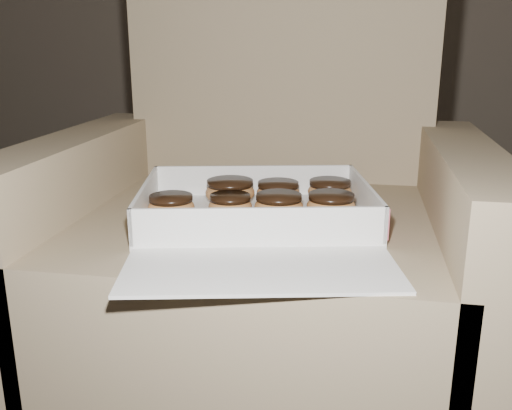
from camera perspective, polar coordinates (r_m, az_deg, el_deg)
The scene contains 12 objects.
armchair at distance 1.12m, azimuth 0.69°, elevation -5.52°, with size 0.82×0.70×0.86m.
bakery_box at distance 0.95m, azimuth 0.27°, elevation -1.55°, with size 0.47×0.52×0.07m.
donut_a at distance 0.98m, azimuth -8.47°, elevation -0.08°, with size 0.08×0.08×0.04m.
donut_b at distance 1.06m, azimuth -2.61°, elevation 1.40°, with size 0.09×0.09×0.05m.
donut_c at distance 1.08m, azimuth 7.38°, elevation 1.47°, with size 0.08×0.08×0.04m.
donut_d at distance 0.97m, azimuth 2.30°, elevation -0.02°, with size 0.08×0.08×0.04m.
donut_e at distance 0.99m, azimuth -2.59°, elevation 0.04°, with size 0.08×0.08×0.04m.
donut_f at distance 0.98m, azimuth 7.51°, elevation 0.02°, with size 0.08×0.08×0.04m.
donut_g at distance 1.06m, azimuth 2.23°, elevation 1.33°, with size 0.08×0.08×0.04m.
crumb_a at distance 0.91m, azimuth -4.65°, elevation -2.63°, with size 0.01×0.01×0.00m, color black.
crumb_b at distance 0.87m, azimuth 3.40°, elevation -3.46°, with size 0.01×0.01×0.00m, color black.
crumb_c at distance 0.97m, azimuth 4.42°, elevation -1.42°, with size 0.01×0.01×0.00m, color black.
Camera 1 is at (0.53, -0.23, 0.69)m, focal length 40.00 mm.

